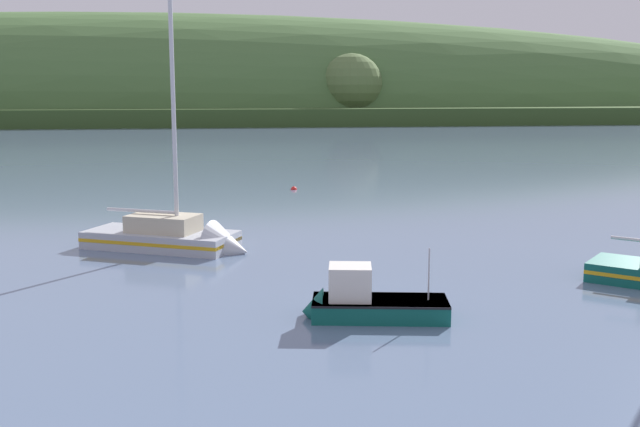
% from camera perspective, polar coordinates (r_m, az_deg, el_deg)
% --- Properties ---
extents(far_shoreline_hill, '(557.75, 112.39, 57.59)m').
position_cam_1_polar(far_shoreline_hill, '(215.52, -13.09, 6.97)').
color(far_shoreline_hill, '#314A21').
rests_on(far_shoreline_hill, ground).
extents(sailboat_far_left, '(9.54, 7.25, 15.99)m').
position_cam_1_polar(sailboat_far_left, '(41.25, -10.59, -2.20)').
color(sailboat_far_left, '#ADB2BC').
rests_on(sailboat_far_left, ground).
extents(fishing_boat_moored, '(5.76, 3.16, 3.38)m').
position_cam_1_polar(fishing_boat_moored, '(28.64, 3.34, -6.99)').
color(fishing_boat_moored, '#0F564C').
rests_on(fishing_boat_moored, ground).
extents(mooring_buoy_midchannel, '(0.53, 0.53, 0.61)m').
position_cam_1_polar(mooring_buoy_midchannel, '(64.56, -1.99, 1.82)').
color(mooring_buoy_midchannel, red).
rests_on(mooring_buoy_midchannel, ground).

